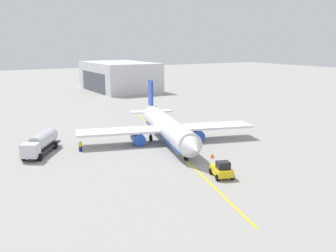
{
  "coord_description": "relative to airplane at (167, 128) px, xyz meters",
  "views": [
    {
      "loc": [
        56.58,
        -33.6,
        17.11
      ],
      "look_at": [
        0.0,
        0.0,
        3.0
      ],
      "focal_mm": 42.21,
      "sensor_mm": 36.0,
      "label": 1
    }
  ],
  "objects": [
    {
      "name": "safety_cone_nose",
      "position": [
        11.49,
        1.07,
        -2.25
      ],
      "size": [
        0.64,
        0.64,
        0.72
      ],
      "primitive_type": "cone",
      "color": "#F2590F",
      "rests_on": "ground"
    },
    {
      "name": "taxi_line_marking",
      "position": [
        0.5,
        -0.14,
        -2.6
      ],
      "size": [
        63.24,
        18.4,
        0.01
      ],
      "primitive_type": "cube",
      "rotation": [
        0.0,
        0.0,
        -0.28
      ],
      "color": "yellow",
      "rests_on": "ground"
    },
    {
      "name": "pushback_tug",
      "position": [
        19.07,
        -3.13,
        -1.6
      ],
      "size": [
        4.05,
        3.25,
        2.2
      ],
      "color": "yellow",
      "rests_on": "ground"
    },
    {
      "name": "airplane",
      "position": [
        0.0,
        0.0,
        0.0
      ],
      "size": [
        32.17,
        30.8,
        9.56
      ],
      "color": "white",
      "rests_on": "ground"
    },
    {
      "name": "refueling_worker",
      "position": [
        -2.04,
        -14.8,
        -1.78
      ],
      "size": [
        0.58,
        0.63,
        1.71
      ],
      "color": "navy",
      "rests_on": "ground"
    },
    {
      "name": "fuel_tanker",
      "position": [
        -3.95,
        -20.44,
        -0.88
      ],
      "size": [
        10.07,
        7.94,
        3.15
      ],
      "color": "#2D2D33",
      "rests_on": "ground"
    },
    {
      "name": "distant_hangar",
      "position": [
        -73.29,
        23.37,
        2.37
      ],
      "size": [
        32.06,
        19.89,
        9.96
      ],
      "color": "silver",
      "rests_on": "ground"
    },
    {
      "name": "ground_plane",
      "position": [
        0.5,
        -0.14,
        -2.61
      ],
      "size": [
        400.0,
        400.0,
        0.0
      ],
      "primitive_type": "plane",
      "color": "#9E9B96"
    }
  ]
}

